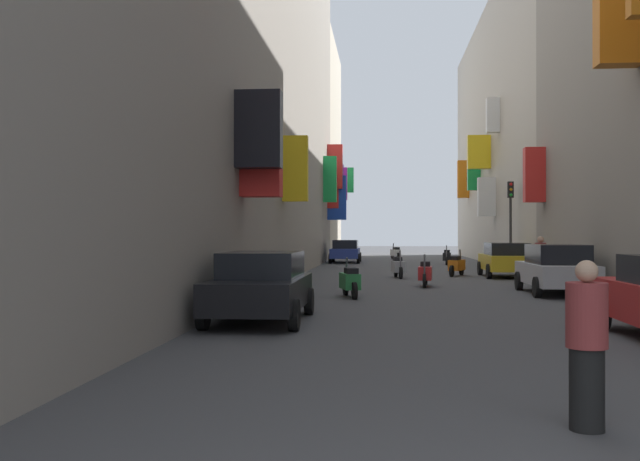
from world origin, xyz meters
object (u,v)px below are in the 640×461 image
(scooter_green, at_px, (350,281))
(pedestrian_crossing, at_px, (587,346))
(scooter_orange, at_px, (457,265))
(scooter_white, at_px, (396,253))
(parked_car_black, at_px, (261,285))
(parked_car_blue, at_px, (345,251))
(traffic_light_near_corner, at_px, (511,211))
(scooter_red, at_px, (425,273))
(parked_car_yellow, at_px, (506,259))
(parked_car_silver, at_px, (556,268))
(scooter_silver, at_px, (398,267))
(pedestrian_near_left, at_px, (541,261))
(scooter_black, at_px, (447,257))

(scooter_green, distance_m, pedestrian_crossing, 13.97)
(scooter_orange, height_order, scooter_white, same)
(parked_car_black, bearing_deg, parked_car_blue, 89.64)
(pedestrian_crossing, xyz_separation_m, traffic_light_near_corner, (4.04, 27.32, 2.10))
(scooter_green, height_order, scooter_white, same)
(scooter_red, bearing_deg, scooter_green, -118.68)
(parked_car_yellow, xyz_separation_m, traffic_light_near_corner, (0.82, 3.59, 2.13))
(parked_car_silver, bearing_deg, parked_car_black, -136.18)
(scooter_orange, relative_size, scooter_silver, 1.01)
(parked_car_yellow, xyz_separation_m, pedestrian_crossing, (-3.22, -23.73, 0.03))
(parked_car_black, xyz_separation_m, pedestrian_near_left, (7.94, 10.63, 0.11))
(parked_car_blue, bearing_deg, scooter_red, -79.33)
(pedestrian_near_left, height_order, traffic_light_near_corner, traffic_light_near_corner)
(parked_car_silver, distance_m, pedestrian_crossing, 15.64)
(scooter_orange, distance_m, pedestrian_near_left, 6.28)
(pedestrian_crossing, bearing_deg, traffic_light_near_corner, 81.60)
(parked_car_blue, distance_m, scooter_green, 24.43)
(scooter_silver, bearing_deg, scooter_orange, 31.55)
(scooter_red, xyz_separation_m, scooter_white, (-0.56, 25.96, -0.00))
(parked_car_blue, xyz_separation_m, pedestrian_near_left, (7.75, -19.54, 0.12))
(scooter_black, bearing_deg, traffic_light_near_corner, -75.20)
(scooter_white, bearing_deg, scooter_red, -88.76)
(parked_car_yellow, height_order, scooter_black, parked_car_yellow)
(scooter_white, bearing_deg, parked_car_yellow, -78.21)
(scooter_red, height_order, pedestrian_near_left, pedestrian_near_left)
(parked_car_silver, distance_m, scooter_black, 20.43)
(parked_car_blue, height_order, pedestrian_crossing, pedestrian_crossing)
(scooter_orange, distance_m, scooter_white, 19.76)
(scooter_green, height_order, scooter_red, same)
(parked_car_blue, height_order, parked_car_silver, parked_car_silver)
(scooter_black, bearing_deg, parked_car_blue, 158.43)
(parked_car_black, distance_m, parked_car_silver, 10.68)
(parked_car_blue, xyz_separation_m, scooter_orange, (5.47, -13.70, -0.28))
(scooter_red, xyz_separation_m, scooter_silver, (-0.82, 4.78, -0.00))
(scooter_black, relative_size, traffic_light_near_corner, 0.47)
(parked_car_black, bearing_deg, scooter_silver, 78.10)
(parked_car_blue, relative_size, pedestrian_crossing, 2.70)
(pedestrian_crossing, distance_m, traffic_light_near_corner, 27.70)
(parked_car_blue, xyz_separation_m, parked_car_yellow, (7.44, -14.34, 0.01))
(parked_car_silver, xyz_separation_m, pedestrian_near_left, (0.23, 3.23, 0.09))
(parked_car_blue, height_order, parked_car_black, parked_car_black)
(parked_car_blue, distance_m, parked_car_black, 30.17)
(scooter_black, height_order, pedestrian_crossing, pedestrian_crossing)
(parked_car_silver, bearing_deg, traffic_light_near_corner, 86.47)
(parked_car_silver, relative_size, pedestrian_near_left, 2.41)
(scooter_black, height_order, scooter_white, same)
(scooter_red, xyz_separation_m, pedestrian_crossing, (0.45, -18.03, 0.32))
(scooter_silver, bearing_deg, pedestrian_near_left, -41.79)
(parked_car_black, bearing_deg, scooter_white, 84.62)
(parked_car_blue, xyz_separation_m, scooter_green, (1.39, -24.39, -0.28))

